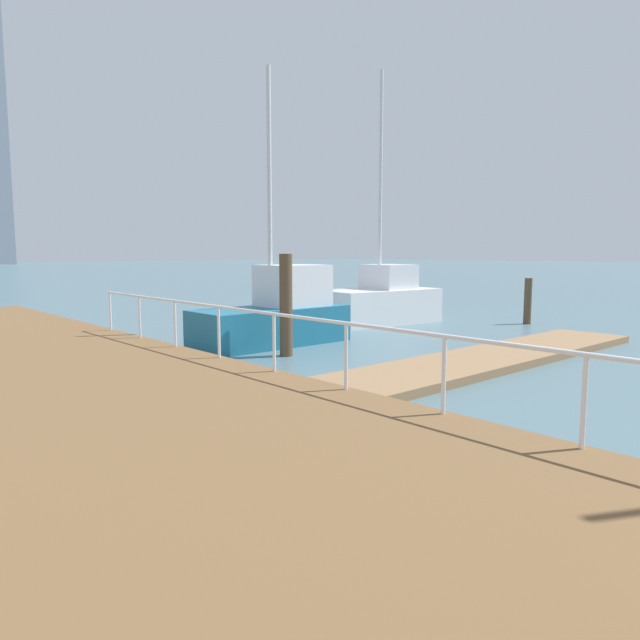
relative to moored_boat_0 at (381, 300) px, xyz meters
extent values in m
plane|color=slate|center=(-6.08, 1.35, -0.82)|extent=(300.00, 300.00, 0.00)
cube|color=#93704C|center=(-3.85, -6.79, -0.73)|extent=(11.46, 2.00, 0.18)
cylinder|color=white|center=(-9.23, -11.35, 0.11)|extent=(0.06, 0.06, 1.05)
cylinder|color=white|center=(-9.23, -9.49, 0.11)|extent=(0.06, 0.06, 1.05)
cylinder|color=white|center=(-9.23, -7.64, 0.11)|extent=(0.06, 0.06, 1.05)
cylinder|color=white|center=(-9.23, -5.78, 0.11)|extent=(0.06, 0.06, 1.05)
cylinder|color=white|center=(-9.23, -3.93, 0.11)|extent=(0.06, 0.06, 1.05)
cylinder|color=white|center=(-9.23, -2.08, 0.11)|extent=(0.06, 0.06, 1.05)
cylinder|color=white|center=(-9.23, -0.22, 0.11)|extent=(0.06, 0.06, 1.05)
cylinder|color=white|center=(-9.23, 1.63, 0.11)|extent=(0.06, 0.06, 1.05)
cylinder|color=white|center=(-9.23, -11.35, 0.63)|extent=(0.06, 25.96, 0.06)
cylinder|color=brown|center=(-6.71, -2.96, 0.44)|extent=(0.32, 0.32, 2.51)
cylinder|color=brown|center=(3.69, -3.69, 0.00)|extent=(0.26, 0.26, 1.64)
cube|color=white|center=(-0.07, 0.01, -0.20)|extent=(4.52, 2.53, 1.22)
cube|color=white|center=(0.36, -0.04, 0.85)|extent=(1.60, 1.82, 0.88)
cylinder|color=silver|center=(-0.07, 0.01, 4.19)|extent=(0.12, 0.12, 7.56)
cube|color=#1E6B8C|center=(-5.90, -1.27, -0.30)|extent=(4.40, 1.83, 1.03)
cube|color=white|center=(-5.11, -1.27, 0.79)|extent=(1.79, 1.46, 1.16)
cylinder|color=silver|center=(-5.90, -1.27, 3.42)|extent=(0.12, 0.12, 6.42)
camera|label=1|loc=(-15.49, -14.01, 1.74)|focal=32.47mm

